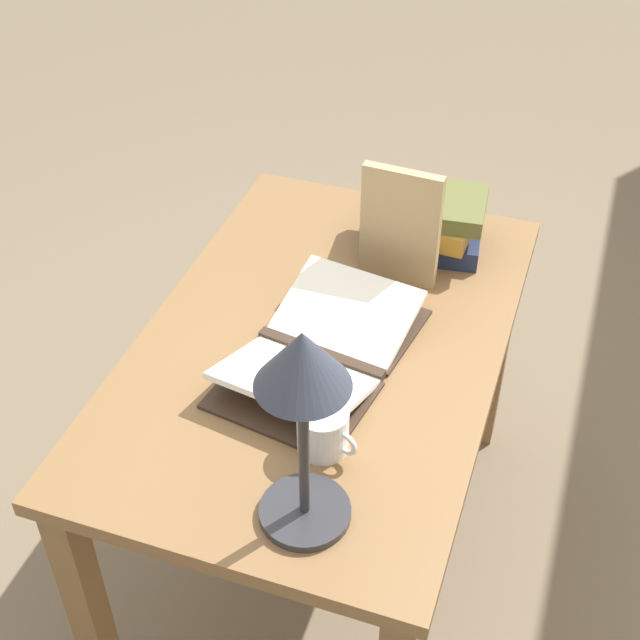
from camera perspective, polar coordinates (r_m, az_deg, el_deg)
ground_plane at (r=2.42m, az=0.13°, el=-14.39°), size 12.00×12.00×0.00m
reading_desk at (r=1.94m, az=0.15°, el=-3.60°), size 1.17×0.74×0.74m
open_book at (r=1.81m, az=0.05°, el=-1.90°), size 0.52×0.37×0.08m
book_stack_tall at (r=2.11m, az=6.73°, el=6.30°), size 0.21×0.29×0.14m
book_standing_upright at (r=1.96m, az=5.15°, el=5.97°), size 0.04×0.18×0.28m
reading_lamp at (r=1.33m, az=-1.10°, el=-4.35°), size 0.16×0.16×0.41m
coffee_mug at (r=1.62m, az=0.23°, el=-7.07°), size 0.10×0.12×0.09m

